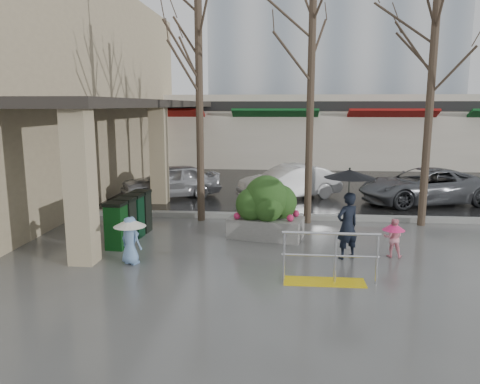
% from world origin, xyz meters
% --- Properties ---
extents(ground, '(120.00, 120.00, 0.00)m').
position_xyz_m(ground, '(0.00, 0.00, 0.00)').
color(ground, '#51514F').
rests_on(ground, ground).
extents(street_asphalt, '(120.00, 36.00, 0.01)m').
position_xyz_m(street_asphalt, '(0.00, 22.00, 0.01)').
color(street_asphalt, black).
rests_on(street_asphalt, ground).
extents(curb, '(120.00, 0.30, 0.15)m').
position_xyz_m(curb, '(0.00, 4.00, 0.07)').
color(curb, gray).
rests_on(curb, ground).
extents(near_building, '(6.00, 18.00, 8.00)m').
position_xyz_m(near_building, '(-9.00, 8.00, 4.00)').
color(near_building, tan).
rests_on(near_building, ground).
extents(canopy_slab, '(2.80, 18.00, 0.25)m').
position_xyz_m(canopy_slab, '(-4.80, 8.00, 3.62)').
color(canopy_slab, '#2D2823').
rests_on(canopy_slab, pillar_front).
extents(pillar_front, '(0.55, 0.55, 3.50)m').
position_xyz_m(pillar_front, '(-3.90, -0.50, 1.75)').
color(pillar_front, tan).
rests_on(pillar_front, ground).
extents(pillar_back, '(0.55, 0.55, 3.50)m').
position_xyz_m(pillar_back, '(-3.90, 6.00, 1.75)').
color(pillar_back, tan).
rests_on(pillar_back, ground).
extents(storefront_row, '(34.00, 6.74, 4.00)m').
position_xyz_m(storefront_row, '(2.00, 17.97, 2.01)').
color(storefront_row, beige).
rests_on(storefront_row, ground).
extents(handrail, '(1.90, 0.50, 1.03)m').
position_xyz_m(handrail, '(1.36, -1.20, 0.38)').
color(handrail, yellow).
rests_on(handrail, ground).
extents(tree_west, '(3.20, 3.20, 6.80)m').
position_xyz_m(tree_west, '(-2.00, 3.60, 5.08)').
color(tree_west, '#382B21').
rests_on(tree_west, ground).
extents(tree_midwest, '(3.20, 3.20, 7.00)m').
position_xyz_m(tree_midwest, '(1.20, 3.60, 5.23)').
color(tree_midwest, '#382B21').
rests_on(tree_midwest, ground).
extents(tree_mideast, '(3.20, 3.20, 6.50)m').
position_xyz_m(tree_mideast, '(4.50, 3.60, 4.86)').
color(tree_mideast, '#382B21').
rests_on(tree_mideast, ground).
extents(woman, '(1.14, 1.14, 2.09)m').
position_xyz_m(woman, '(1.92, 0.35, 1.27)').
color(woman, black).
rests_on(woman, ground).
extents(child_pink, '(0.51, 0.51, 0.90)m').
position_xyz_m(child_pink, '(3.00, 0.56, 0.52)').
color(child_pink, pink).
rests_on(child_pink, ground).
extents(child_blue, '(0.71, 0.71, 1.07)m').
position_xyz_m(child_blue, '(-2.85, -0.47, 0.67)').
color(child_blue, '#6B90BF').
rests_on(child_blue, ground).
extents(planter, '(2.05, 1.32, 1.66)m').
position_xyz_m(planter, '(0.03, 1.91, 0.79)').
color(planter, slate).
rests_on(planter, ground).
extents(news_boxes, '(0.64, 2.10, 1.15)m').
position_xyz_m(news_boxes, '(-3.48, 1.37, 0.58)').
color(news_boxes, '#0D3D14').
rests_on(news_boxes, ground).
extents(car_a, '(3.98, 2.90, 1.26)m').
position_xyz_m(car_a, '(-3.75, 7.00, 0.63)').
color(car_a, '#BABABF').
rests_on(car_a, ground).
extents(car_b, '(4.00, 2.98, 1.26)m').
position_xyz_m(car_b, '(0.72, 7.25, 0.63)').
color(car_b, silver).
rests_on(car_b, ground).
extents(car_c, '(4.93, 3.22, 1.26)m').
position_xyz_m(car_c, '(5.43, 6.76, 0.63)').
color(car_c, slate).
rests_on(car_c, ground).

